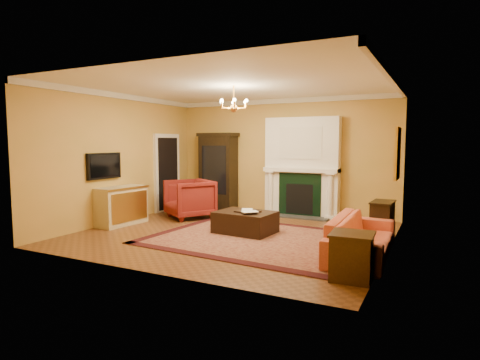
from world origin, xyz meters
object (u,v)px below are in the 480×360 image
Objects in this scene: pedestal_table at (178,199)px; end_table at (352,257)px; commode at (121,206)px; leather_ottoman at (245,222)px; coral_sofa at (362,230)px; console_table at (382,221)px; china_cabinet at (218,173)px; wingback_armchair at (189,197)px.

pedestal_table is 5.88m from end_table.
commode reaches higher than leather_ottoman.
coral_sofa reaches higher than end_table.
console_table is at bearing -7.43° from coral_sofa.
leather_ottoman is (-2.44, 0.63, -0.21)m from coral_sofa.
pedestal_table is 0.59× the size of leather_ottoman.
console_table reaches higher than end_table.
commode is 0.52× the size of coral_sofa.
console_table is (5.09, -0.40, -0.04)m from pedestal_table.
leather_ottoman is at bearing 13.86° from commode.
china_cabinet is 1.75× the size of commode.
pedestal_table is 0.96× the size of console_table.
pedestal_table is (-0.52, -1.18, -0.62)m from china_cabinet.
console_table is at bearing -4.49° from pedestal_table.
china_cabinet is 1.54m from wingback_armchair.
pedestal_table is at bearing -174.11° from wingback_armchair.
commode is 2.97m from leather_ottoman.
console_table is at bearing 88.70° from end_table.
china_cabinet reaches higher than wingback_armchair.
end_table is (4.50, -2.76, -0.22)m from wingback_armchair.
console_table is (4.56, -0.12, -0.17)m from wingback_armchair.
pedestal_table is at bearing 148.92° from end_table.
end_table is (5.03, -3.03, -0.09)m from pedestal_table.
commode is 5.65m from console_table.
wingback_armchair is 2.19m from leather_ottoman.
console_table is at bearing 17.24° from commode.
coral_sofa is at bearing -19.95° from pedestal_table.
coral_sofa is at bearing -92.59° from console_table.
console_table is 0.61× the size of leather_ottoman.
wingback_armchair is at bearing 69.53° from coral_sofa.
china_cabinet is 1.94× the size of wingback_armchair.
leather_ottoman is at bearing -160.07° from console_table.
commode is at bearing -90.92° from wingback_armchair.
pedestal_table is 2.77m from leather_ottoman.
china_cabinet is 2.87× the size of console_table.
commode is at bearing 87.05° from coral_sofa.
commode reaches higher than pedestal_table.
pedestal_table is 0.31× the size of coral_sofa.
wingback_armchair is at bearing 148.53° from end_table.
china_cabinet is 3.31× the size of end_table.
console_table reaches higher than leather_ottoman.
coral_sofa is 2.53m from leather_ottoman.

